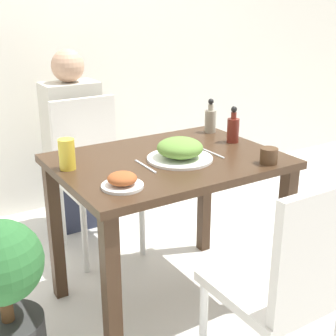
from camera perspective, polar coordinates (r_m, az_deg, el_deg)
ground_plane at (r=2.50m, az=-0.00°, el=-15.61°), size 16.00×16.00×0.00m
wall_back at (r=3.36m, az=-13.81°, el=16.82°), size 8.00×0.05×2.60m
dining_table at (r=2.19m, az=-0.00°, el=-1.83°), size 1.01×0.75×0.76m
chair_near at (r=1.75m, az=14.61°, el=-13.02°), size 0.42×0.42×0.91m
chair_far at (r=2.80m, az=-9.09°, el=0.15°), size 0.42×0.42×0.91m
food_plate at (r=2.10m, az=1.47°, el=2.20°), size 0.30×0.30×0.10m
side_plate at (r=1.81m, az=-5.60°, el=-1.58°), size 0.17×0.17×0.06m
drink_cup at (r=2.11m, az=12.19°, el=1.46°), size 0.08×0.08×0.07m
juice_glass at (r=2.03m, az=-12.23°, el=1.65°), size 0.07×0.07×0.13m
sauce_bottle at (r=2.39m, az=7.94°, el=4.78°), size 0.06×0.06×0.19m
condiment_bottle at (r=2.55m, az=5.19°, el=5.90°), size 0.06×0.06×0.19m
fork_utensil at (r=2.03m, az=-2.79°, el=0.22°), size 0.01×0.19×0.00m
spoon_utensil at (r=2.22m, az=5.34°, el=1.87°), size 0.01×0.19×0.00m
potted_plant_left at (r=1.98m, az=-19.29°, el=-14.25°), size 0.33×0.33×0.68m
person_figure at (r=3.05m, az=-11.47°, el=2.97°), size 0.34×0.22×1.17m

